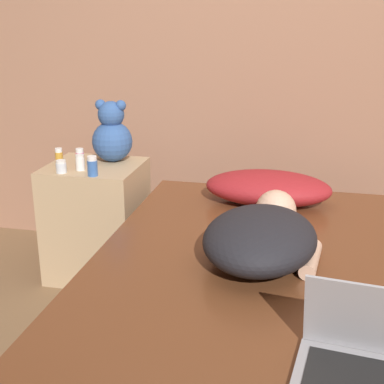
# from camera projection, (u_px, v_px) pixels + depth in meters

# --- Properties ---
(ground_plane) EXTENTS (12.00, 12.00, 0.00)m
(ground_plane) POSITION_uv_depth(u_px,v_px,m) (262.00, 376.00, 2.16)
(ground_plane) COLOR brown
(wall_back) EXTENTS (8.00, 0.06, 2.60)m
(wall_back) POSITION_uv_depth(u_px,v_px,m) (294.00, 31.00, 2.88)
(wall_back) COLOR #996B51
(wall_back) RESTS_ON ground_plane
(bed) EXTENTS (1.36, 1.88, 0.50)m
(bed) POSITION_uv_depth(u_px,v_px,m) (265.00, 322.00, 2.08)
(bed) COLOR brown
(bed) RESTS_ON ground_plane
(nightstand) EXTENTS (0.49, 0.44, 0.63)m
(nightstand) POSITION_uv_depth(u_px,v_px,m) (97.00, 220.00, 2.92)
(nightstand) COLOR tan
(nightstand) RESTS_ON ground_plane
(pillow) EXTENTS (0.61, 0.35, 0.16)m
(pillow) POSITION_uv_depth(u_px,v_px,m) (268.00, 188.00, 2.61)
(pillow) COLOR maroon
(pillow) RESTS_ON bed
(person_lying) EXTENTS (0.47, 0.72, 0.20)m
(person_lying) POSITION_uv_depth(u_px,v_px,m) (263.00, 235.00, 2.01)
(person_lying) COLOR black
(person_lying) RESTS_ON bed
(laptop) EXTENTS (0.33, 0.28, 0.25)m
(laptop) POSITION_uv_depth(u_px,v_px,m) (357.00, 355.00, 1.38)
(laptop) COLOR #9E9EA3
(laptop) RESTS_ON bed
(teddy_bear) EXTENTS (0.22, 0.22, 0.33)m
(teddy_bear) POSITION_uv_depth(u_px,v_px,m) (112.00, 135.00, 2.85)
(teddy_bear) COLOR #335693
(teddy_bear) RESTS_ON nightstand
(bottle_amber) EXTENTS (0.04, 0.04, 0.09)m
(bottle_amber) POSITION_uv_depth(u_px,v_px,m) (59.00, 157.00, 2.79)
(bottle_amber) COLOR gold
(bottle_amber) RESTS_ON nightstand
(bottle_white) EXTENTS (0.05, 0.05, 0.08)m
(bottle_white) POSITION_uv_depth(u_px,v_px,m) (80.00, 163.00, 2.72)
(bottle_white) COLOR white
(bottle_white) RESTS_ON nightstand
(bottle_blue) EXTENTS (0.05, 0.05, 0.10)m
(bottle_blue) POSITION_uv_depth(u_px,v_px,m) (92.00, 166.00, 2.62)
(bottle_blue) COLOR #3866B2
(bottle_blue) RESTS_ON nightstand
(bottle_pink) EXTENTS (0.04, 0.04, 0.10)m
(bottle_pink) POSITION_uv_depth(u_px,v_px,m) (80.00, 158.00, 2.79)
(bottle_pink) COLOR pink
(bottle_pink) RESTS_ON nightstand
(bottle_clear) EXTENTS (0.05, 0.05, 0.06)m
(bottle_clear) POSITION_uv_depth(u_px,v_px,m) (61.00, 167.00, 2.68)
(bottle_clear) COLOR silver
(bottle_clear) RESTS_ON nightstand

